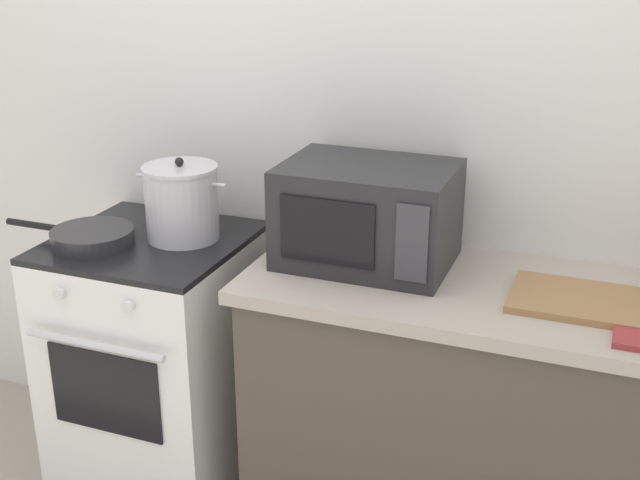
# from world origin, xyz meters

# --- Properties ---
(back_wall) EXTENTS (4.40, 0.10, 2.50)m
(back_wall) POSITION_xyz_m (0.30, 0.97, 1.25)
(back_wall) COLOR silver
(back_wall) RESTS_ON ground_plane
(lower_cabinet_right) EXTENTS (1.64, 0.56, 0.88)m
(lower_cabinet_right) POSITION_xyz_m (0.90, 0.62, 0.44)
(lower_cabinet_right) COLOR #4C4238
(lower_cabinet_right) RESTS_ON ground_plane
(countertop_right) EXTENTS (1.70, 0.60, 0.04)m
(countertop_right) POSITION_xyz_m (0.90, 0.62, 0.90)
(countertop_right) COLOR #ADA393
(countertop_right) RESTS_ON lower_cabinet_right
(stove) EXTENTS (0.60, 0.64, 0.92)m
(stove) POSITION_xyz_m (-0.35, 0.60, 0.46)
(stove) COLOR white
(stove) RESTS_ON ground_plane
(stock_pot) EXTENTS (0.32, 0.24, 0.27)m
(stock_pot) POSITION_xyz_m (-0.25, 0.65, 1.04)
(stock_pot) COLOR silver
(stock_pot) RESTS_ON stove
(frying_pan) EXTENTS (0.46, 0.26, 0.05)m
(frying_pan) POSITION_xyz_m (-0.50, 0.50, 0.95)
(frying_pan) COLOR #28282B
(frying_pan) RESTS_ON stove
(microwave) EXTENTS (0.50, 0.37, 0.30)m
(microwave) POSITION_xyz_m (0.37, 0.68, 1.07)
(microwave) COLOR #232326
(microwave) RESTS_ON countertop_right
(cutting_board) EXTENTS (0.36, 0.26, 0.02)m
(cutting_board) POSITION_xyz_m (0.99, 0.60, 0.93)
(cutting_board) COLOR #997047
(cutting_board) RESTS_ON countertop_right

